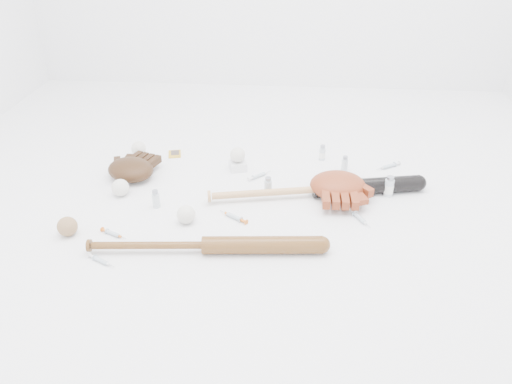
# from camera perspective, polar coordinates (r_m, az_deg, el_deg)

# --- Properties ---
(bat_dark) EXTENTS (0.94, 0.26, 0.07)m
(bat_dark) POSITION_cam_1_polar(r_m,az_deg,el_deg) (2.08, 6.82, 0.29)
(bat_dark) COLOR black
(bat_dark) RESTS_ON ground
(bat_wood) EXTENTS (0.87, 0.14, 0.06)m
(bat_wood) POSITION_cam_1_polar(r_m,az_deg,el_deg) (1.77, -5.88, -6.07)
(bat_wood) COLOR brown
(bat_wood) RESTS_ON ground
(glove_dark) EXTENTS (0.32, 0.32, 0.09)m
(glove_dark) POSITION_cam_1_polar(r_m,az_deg,el_deg) (2.27, -14.13, 2.54)
(glove_dark) COLOR #331D0E
(glove_dark) RESTS_ON ground
(glove_tan) EXTENTS (0.28, 0.28, 0.10)m
(glove_tan) POSITION_cam_1_polar(r_m,az_deg,el_deg) (2.10, 9.33, 0.81)
(glove_tan) COLOR maroon
(glove_tan) RESTS_ON ground
(trading_card) EXTENTS (0.08, 0.09, 0.00)m
(trading_card) POSITION_cam_1_polar(r_m,az_deg,el_deg) (2.46, -9.28, 4.31)
(trading_card) COLOR #BD8F22
(trading_card) RESTS_ON ground
(pedestal) EXTENTS (0.09, 0.09, 0.04)m
(pedestal) POSITION_cam_1_polar(r_m,az_deg,el_deg) (2.29, -2.09, 3.05)
(pedestal) COLOR white
(pedestal) RESTS_ON ground
(baseball_on_pedestal) EXTENTS (0.07, 0.07, 0.07)m
(baseball_on_pedestal) POSITION_cam_1_polar(r_m,az_deg,el_deg) (2.26, -2.12, 4.28)
(baseball_on_pedestal) COLOR silver
(baseball_on_pedestal) RESTS_ON pedestal
(baseball_left) EXTENTS (0.07, 0.07, 0.07)m
(baseball_left) POSITION_cam_1_polar(r_m,az_deg,el_deg) (2.16, -15.23, 0.48)
(baseball_left) COLOR silver
(baseball_left) RESTS_ON ground
(baseball_upper) EXTENTS (0.07, 0.07, 0.07)m
(baseball_upper) POSITION_cam_1_polar(r_m,az_deg,el_deg) (2.48, -13.27, 4.85)
(baseball_upper) COLOR silver
(baseball_upper) RESTS_ON ground
(baseball_mid) EXTENTS (0.07, 0.07, 0.07)m
(baseball_mid) POSITION_cam_1_polar(r_m,az_deg,el_deg) (1.93, -8.00, -2.57)
(baseball_mid) COLOR silver
(baseball_mid) RESTS_ON ground
(baseball_aged) EXTENTS (0.07, 0.07, 0.07)m
(baseball_aged) POSITION_cam_1_polar(r_m,az_deg,el_deg) (1.97, -20.76, -3.71)
(baseball_aged) COLOR olive
(baseball_aged) RESTS_ON ground
(syringe_0) EXTENTS (0.13, 0.08, 0.02)m
(syringe_0) POSITION_cam_1_polar(r_m,az_deg,el_deg) (1.93, -16.03, -4.59)
(syringe_0) COLOR #ADBCC6
(syringe_0) RESTS_ON ground
(syringe_1) EXTENTS (0.14, 0.10, 0.02)m
(syringe_1) POSITION_cam_1_polar(r_m,az_deg,el_deg) (1.95, -2.52, -2.84)
(syringe_1) COLOR #ADBCC6
(syringe_1) RESTS_ON ground
(syringe_2) EXTENTS (0.12, 0.11, 0.02)m
(syringe_2) POSITION_cam_1_polar(r_m,az_deg,el_deg) (2.23, 0.34, 1.90)
(syringe_2) COLOR #ADBCC6
(syringe_2) RESTS_ON ground
(syringe_3) EXTENTS (0.09, 0.14, 0.02)m
(syringe_3) POSITION_cam_1_polar(r_m,az_deg,el_deg) (1.98, 11.75, -2.90)
(syringe_3) COLOR #ADBCC6
(syringe_3) RESTS_ON ground
(syringe_4) EXTENTS (0.14, 0.10, 0.02)m
(syringe_4) POSITION_cam_1_polar(r_m,az_deg,el_deg) (2.39, 14.95, 2.89)
(syringe_4) COLOR #ADBCC6
(syringe_4) RESTS_ON ground
(syringe_5) EXTENTS (0.13, 0.08, 0.02)m
(syringe_5) POSITION_cam_1_polar(r_m,az_deg,el_deg) (1.81, -17.31, -7.49)
(syringe_5) COLOR #ADBCC6
(syringe_5) RESTS_ON ground
(vial_0) EXTENTS (0.03, 0.03, 0.08)m
(vial_0) POSITION_cam_1_polar(r_m,az_deg,el_deg) (2.39, 7.58, 4.48)
(vial_0) COLOR silver
(vial_0) RESTS_ON ground
(vial_1) EXTENTS (0.03, 0.03, 0.07)m
(vial_1) POSITION_cam_1_polar(r_m,az_deg,el_deg) (2.31, 10.11, 3.23)
(vial_1) COLOR silver
(vial_1) RESTS_ON ground
(vial_2) EXTENTS (0.03, 0.03, 0.08)m
(vial_2) POSITION_cam_1_polar(r_m,az_deg,el_deg) (2.09, 1.38, 0.70)
(vial_2) COLOR silver
(vial_2) RESTS_ON ground
(vial_3) EXTENTS (0.04, 0.04, 0.09)m
(vial_3) POSITION_cam_1_polar(r_m,az_deg,el_deg) (2.15, 14.97, 0.65)
(vial_3) COLOR silver
(vial_3) RESTS_ON ground
(vial_4) EXTENTS (0.03, 0.03, 0.08)m
(vial_4) POSITION_cam_1_polar(r_m,az_deg,el_deg) (2.04, -11.37, -0.76)
(vial_4) COLOR silver
(vial_4) RESTS_ON ground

